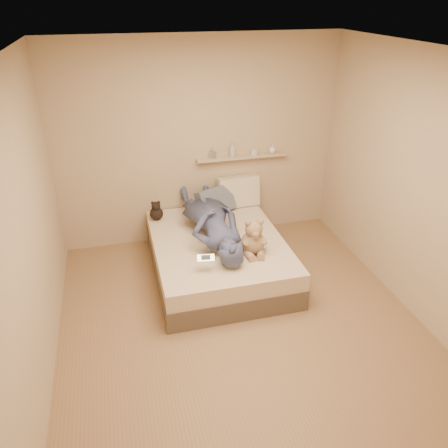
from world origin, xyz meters
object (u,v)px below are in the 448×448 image
object	(u,v)px
bed	(218,256)
teddy_bear	(253,239)
dark_plush	(156,212)
person	(211,221)
wall_shelf	(242,157)
pillow_grey	(216,201)
game_console	(206,258)
pillow_cream	(238,191)

from	to	relation	value
bed	teddy_bear	world-z (taller)	teddy_bear
bed	dark_plush	bearing A→B (deg)	132.83
person	bed	bearing A→B (deg)	112.67
wall_shelf	pillow_grey	bearing A→B (deg)	-152.00
teddy_bear	person	distance (m)	0.61
pillow_grey	bed	bearing A→B (deg)	-101.33
game_console	person	size ratio (longest dim) A/B	0.11
dark_plush	game_console	bearing A→B (deg)	-74.37
teddy_bear	person	world-z (taller)	teddy_bear
bed	game_console	distance (m)	0.76
bed	person	xyz separation A→B (m)	(-0.05, 0.11, 0.42)
dark_plush	person	world-z (taller)	person
pillow_grey	dark_plush	bearing A→B (deg)	-179.19
pillow_grey	person	size ratio (longest dim) A/B	0.31
bed	dark_plush	world-z (taller)	dark_plush
dark_plush	pillow_cream	size ratio (longest dim) A/B	0.47
person	pillow_grey	bearing A→B (deg)	-111.54
pillow_cream	dark_plush	bearing A→B (deg)	-172.28
pillow_grey	wall_shelf	bearing A→B (deg)	28.00
pillow_grey	pillow_cream	bearing A→B (deg)	22.11
bed	wall_shelf	distance (m)	1.38
bed	person	size ratio (longest dim) A/B	1.16
teddy_bear	wall_shelf	world-z (taller)	wall_shelf
bed	teddy_bear	size ratio (longest dim) A/B	4.45
game_console	pillow_grey	bearing A→B (deg)	72.25
pillow_grey	wall_shelf	xyz separation A→B (m)	(0.41, 0.22, 0.48)
dark_plush	pillow_grey	bearing A→B (deg)	0.81
person	game_console	bearing A→B (deg)	69.37
dark_plush	pillow_cream	xyz separation A→B (m)	(1.11, 0.15, 0.09)
dark_plush	wall_shelf	bearing A→B (deg)	11.02
pillow_cream	game_console	bearing A→B (deg)	-117.95
dark_plush	person	size ratio (longest dim) A/B	0.16
pillow_cream	pillow_grey	world-z (taller)	pillow_cream
person	wall_shelf	bearing A→B (deg)	-130.32
game_console	wall_shelf	xyz separation A→B (m)	(0.82, 1.50, 0.49)
game_console	wall_shelf	world-z (taller)	wall_shelf
teddy_bear	wall_shelf	xyz separation A→B (m)	(0.25, 1.30, 0.47)
bed	game_console	world-z (taller)	game_console
pillow_cream	person	xyz separation A→B (m)	(-0.54, -0.72, -0.00)
pillow_cream	pillow_grey	distance (m)	0.37
game_console	pillow_cream	bearing A→B (deg)	62.05
game_console	person	world-z (taller)	person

